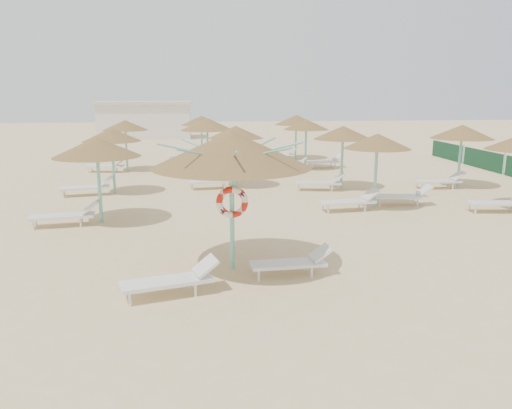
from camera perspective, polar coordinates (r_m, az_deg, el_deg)
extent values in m
plane|color=#DDB987|center=(11.94, -0.93, -7.08)|extent=(120.00, 120.00, 0.00)
cylinder|color=#72C5B5|center=(11.41, -2.76, -1.00)|extent=(0.11, 0.11, 2.68)
cone|color=brown|center=(11.15, -2.84, 6.32)|extent=(3.58, 3.58, 0.80)
cylinder|color=#72C5B5|center=(11.18, -2.82, 4.94)|extent=(0.20, 0.20, 0.12)
cylinder|color=#72C5B5|center=(11.23, 1.38, 6.17)|extent=(1.61, 0.04, 0.40)
cylinder|color=#72C5B5|center=(11.78, -0.16, 6.48)|extent=(1.17, 1.17, 0.40)
cylinder|color=#72C5B5|center=(11.97, -3.07, 6.56)|extent=(0.04, 1.61, 0.40)
cylinder|color=#72C5B5|center=(11.71, -5.86, 6.38)|extent=(1.17, 1.17, 0.40)
cylinder|color=#72C5B5|center=(11.14, -7.08, 6.02)|extent=(1.61, 0.04, 0.40)
cylinder|color=#72C5B5|center=(10.56, -5.81, 5.69)|extent=(1.17, 1.17, 0.40)
cylinder|color=#72C5B5|center=(10.34, -2.56, 5.59)|extent=(0.04, 1.61, 0.40)
cylinder|color=#72C5B5|center=(10.63, 0.50, 5.80)|extent=(1.17, 1.17, 0.40)
torus|color=red|center=(11.25, -2.74, 0.26)|extent=(0.73, 0.15, 0.73)
cylinder|color=silver|center=(10.08, -14.22, -10.52)|extent=(0.06, 0.06, 0.27)
cylinder|color=silver|center=(10.52, -14.57, -9.53)|extent=(0.06, 0.06, 0.27)
cylinder|color=silver|center=(10.29, -6.94, -9.71)|extent=(0.06, 0.06, 0.27)
cylinder|color=silver|center=(10.72, -7.60, -8.78)|extent=(0.06, 0.06, 0.27)
cube|color=silver|center=(10.34, -10.18, -8.68)|extent=(1.92, 1.05, 0.08)
cube|color=silver|center=(10.43, -5.80, -6.99)|extent=(0.60, 0.68, 0.35)
cylinder|color=silver|center=(10.99, 0.32, -8.17)|extent=(0.05, 0.05, 0.25)
cylinder|color=silver|center=(11.40, -0.08, -7.38)|extent=(0.05, 0.05, 0.25)
cylinder|color=silver|center=(11.26, 6.39, -7.73)|extent=(0.05, 0.05, 0.25)
cylinder|color=silver|center=(11.66, 5.77, -6.99)|extent=(0.05, 0.05, 0.25)
cube|color=silver|center=(11.28, 3.69, -6.77)|extent=(1.72, 0.66, 0.07)
cube|color=silver|center=(11.41, 7.41, -5.50)|extent=(0.47, 0.56, 0.32)
cylinder|color=#72C5B5|center=(16.42, -17.47, 1.98)|extent=(0.11, 0.11, 2.30)
cone|color=brown|center=(16.25, -17.76, 6.28)|extent=(2.69, 2.69, 0.61)
cylinder|color=#72C5B5|center=(16.27, -17.70, 5.44)|extent=(0.20, 0.20, 0.12)
cylinder|color=silver|center=(16.38, -24.12, -2.20)|extent=(0.06, 0.06, 0.28)
cylinder|color=silver|center=(16.86, -23.84, -1.78)|extent=(0.06, 0.06, 0.28)
cylinder|color=silver|center=(16.20, -19.41, -1.97)|extent=(0.06, 0.06, 0.28)
cylinder|color=silver|center=(16.68, -19.28, -1.54)|extent=(0.06, 0.06, 0.28)
cube|color=silver|center=(16.46, -21.29, -1.24)|extent=(1.97, 0.88, 0.08)
cube|color=silver|center=(16.32, -18.40, -0.27)|extent=(0.56, 0.66, 0.36)
cylinder|color=#72C5B5|center=(21.08, -15.99, 4.33)|extent=(0.11, 0.11, 2.30)
cone|color=brown|center=(20.94, -16.20, 7.66)|extent=(2.33, 2.33, 0.52)
cylinder|color=#72C5B5|center=(20.96, -16.16, 7.04)|extent=(0.20, 0.20, 0.12)
cylinder|color=silver|center=(20.88, -21.16, 1.07)|extent=(0.06, 0.06, 0.28)
cylinder|color=silver|center=(21.37, -21.07, 1.33)|extent=(0.06, 0.06, 0.28)
cylinder|color=silver|center=(20.81, -17.46, 1.31)|extent=(0.06, 0.06, 0.28)
cylinder|color=silver|center=(21.30, -17.45, 1.56)|extent=(0.06, 0.06, 0.28)
cube|color=silver|center=(21.04, -18.98, 1.82)|extent=(1.98, 0.95, 0.08)
cube|color=silver|center=(20.97, -16.71, 2.62)|extent=(0.59, 0.68, 0.36)
cylinder|color=#72C5B5|center=(27.09, -14.59, 6.18)|extent=(0.11, 0.11, 2.30)
cone|color=brown|center=(26.99, -14.73, 8.77)|extent=(2.34, 2.34, 0.53)
cylinder|color=#72C5B5|center=(27.01, -14.71, 8.28)|extent=(0.20, 0.20, 0.12)
cylinder|color=silver|center=(27.10, -18.67, 3.76)|extent=(0.06, 0.06, 0.28)
cylinder|color=silver|center=(27.55, -18.25, 3.93)|extent=(0.06, 0.06, 0.28)
cylinder|color=silver|center=(26.58, -16.00, 3.78)|extent=(0.06, 0.06, 0.28)
cylinder|color=silver|center=(27.04, -15.62, 3.95)|extent=(0.06, 0.06, 0.28)
cube|color=silver|center=(26.99, -16.92, 4.23)|extent=(1.99, 0.99, 0.08)
cube|color=silver|center=(26.65, -15.26, 4.76)|extent=(0.59, 0.68, 0.36)
cylinder|color=#72C5B5|center=(21.70, -2.31, 5.04)|extent=(0.11, 0.11, 2.30)
cone|color=brown|center=(21.57, -2.34, 8.28)|extent=(2.36, 2.36, 0.53)
cylinder|color=#72C5B5|center=(21.59, -2.34, 7.67)|extent=(0.20, 0.20, 0.12)
cylinder|color=silver|center=(21.09, -7.22, 1.95)|extent=(0.06, 0.06, 0.28)
cylinder|color=silver|center=(21.58, -7.35, 2.19)|extent=(0.06, 0.06, 0.28)
cylinder|color=silver|center=(21.25, -3.59, 2.11)|extent=(0.06, 0.06, 0.28)
cylinder|color=silver|center=(21.74, -3.80, 2.34)|extent=(0.06, 0.06, 0.28)
cube|color=silver|center=(21.39, -5.16, 2.64)|extent=(1.96, 0.83, 0.08)
cube|color=silver|center=(21.47, -2.92, 3.36)|extent=(0.55, 0.65, 0.36)
cylinder|color=#72C5B5|center=(26.86, -5.54, 6.47)|extent=(0.11, 0.11, 2.30)
cone|color=brown|center=(26.75, -5.60, 9.13)|extent=(2.86, 2.86, 0.64)
cylinder|color=#72C5B5|center=(26.77, -5.59, 8.60)|extent=(0.20, 0.20, 0.12)
cylinder|color=silver|center=(26.34, -9.58, 4.02)|extent=(0.06, 0.06, 0.28)
cylinder|color=silver|center=(26.83, -9.59, 4.17)|extent=(0.06, 0.06, 0.28)
cylinder|color=silver|center=(26.37, -6.64, 4.12)|extent=(0.06, 0.06, 0.28)
cylinder|color=silver|center=(26.87, -6.70, 4.27)|extent=(0.06, 0.06, 0.28)
cube|color=silver|center=(26.57, -7.87, 4.54)|extent=(1.93, 0.73, 0.08)
cube|color=silver|center=(26.58, -6.05, 5.11)|extent=(0.52, 0.63, 0.36)
cylinder|color=silver|center=(27.09, -4.89, 4.38)|extent=(0.06, 0.06, 0.28)
cylinder|color=silver|center=(27.58, -4.85, 4.53)|extent=(0.06, 0.06, 0.28)
cylinder|color=silver|center=(27.07, -2.03, 4.42)|extent=(0.06, 0.06, 0.28)
cylinder|color=silver|center=(27.56, -2.04, 4.57)|extent=(0.06, 0.06, 0.28)
cube|color=silver|center=(27.29, -3.19, 4.85)|extent=(1.93, 0.73, 0.08)
cube|color=silver|center=(27.27, -1.41, 5.37)|extent=(0.52, 0.63, 0.36)
cylinder|color=#72C5B5|center=(18.16, 13.50, 3.20)|extent=(0.11, 0.11, 2.30)
cone|color=brown|center=(18.01, 13.70, 7.05)|extent=(2.34, 2.34, 0.53)
cylinder|color=#72C5B5|center=(18.03, 13.67, 6.33)|extent=(0.20, 0.20, 0.12)
cylinder|color=silver|center=(17.12, 8.26, -0.60)|extent=(0.06, 0.06, 0.28)
cylinder|color=silver|center=(17.57, 7.68, -0.23)|extent=(0.06, 0.06, 0.28)
cylinder|color=silver|center=(17.64, 12.36, -0.37)|extent=(0.06, 0.06, 0.28)
cylinder|color=silver|center=(18.08, 11.69, -0.02)|extent=(0.06, 0.06, 0.28)
cube|color=silver|center=(17.60, 10.42, 0.29)|extent=(1.96, 0.84, 0.08)
cube|color=silver|center=(17.90, 12.95, 1.17)|extent=(0.55, 0.65, 0.36)
cylinder|color=silver|center=(18.58, 14.00, 0.20)|extent=(0.06, 0.06, 0.28)
cylinder|color=silver|center=(19.05, 13.65, 0.53)|extent=(0.06, 0.06, 0.28)
cylinder|color=silver|center=(18.94, 17.97, 0.19)|extent=(0.06, 0.06, 0.28)
cylinder|color=silver|center=(19.40, 17.54, 0.51)|extent=(0.06, 0.06, 0.28)
cube|color=silver|center=(18.98, 16.20, 0.89)|extent=(1.96, 0.84, 0.08)
cube|color=silver|center=(19.18, 18.69, 1.58)|extent=(0.55, 0.65, 0.36)
cylinder|color=#72C5B5|center=(21.66, 9.80, 4.85)|extent=(0.11, 0.11, 2.30)
cone|color=brown|center=(21.53, 9.92, 8.11)|extent=(2.50, 2.50, 0.56)
cylinder|color=#72C5B5|center=(21.55, 9.90, 7.49)|extent=(0.20, 0.20, 0.12)
cylinder|color=silver|center=(20.87, 4.98, 1.89)|extent=(0.06, 0.06, 0.28)
cylinder|color=silver|center=(21.36, 4.93, 2.14)|extent=(0.06, 0.06, 0.28)
cylinder|color=silver|center=(20.96, 8.67, 1.84)|extent=(0.06, 0.06, 0.28)
cylinder|color=silver|center=(21.45, 8.54, 2.09)|extent=(0.06, 0.06, 0.28)
cube|color=silver|center=(21.13, 7.13, 2.47)|extent=(1.97, 0.92, 0.08)
cube|color=silver|center=(21.17, 9.45, 3.07)|extent=(0.57, 0.67, 0.36)
cylinder|color=#72C5B5|center=(26.90, 5.69, 6.48)|extent=(0.11, 0.11, 2.30)
cone|color=brown|center=(26.80, 5.75, 9.10)|extent=(2.42, 2.42, 0.54)
cylinder|color=#72C5B5|center=(26.81, 5.74, 8.60)|extent=(0.20, 0.20, 0.12)
cylinder|color=silver|center=(26.21, 1.72, 4.15)|extent=(0.06, 0.06, 0.28)
cylinder|color=silver|center=(26.71, 1.77, 4.30)|extent=(0.06, 0.06, 0.28)
cylinder|color=silver|center=(26.19, 4.68, 4.10)|extent=(0.06, 0.06, 0.28)
cylinder|color=silver|center=(26.68, 4.67, 4.26)|extent=(0.06, 0.06, 0.28)
cube|color=silver|center=(26.41, 3.49, 4.59)|extent=(1.98, 0.95, 0.08)
cube|color=silver|center=(26.38, 5.35, 5.07)|extent=(0.59, 0.68, 0.36)
cylinder|color=silver|center=(27.02, 6.43, 4.33)|extent=(0.06, 0.06, 0.28)
cylinder|color=silver|center=(27.48, 6.03, 4.48)|extent=(0.06, 0.06, 0.28)
cylinder|color=silver|center=(27.57, 9.02, 4.42)|extent=(0.06, 0.06, 0.28)
cylinder|color=silver|center=(28.02, 8.58, 4.56)|extent=(0.06, 0.06, 0.28)
cube|color=silver|center=(27.54, 7.78, 4.83)|extent=(1.98, 0.95, 0.08)
cube|color=silver|center=(27.87, 9.39, 5.36)|extent=(0.59, 0.68, 0.36)
cylinder|color=silver|center=(18.50, 23.81, -0.56)|extent=(0.06, 0.06, 0.28)
cylinder|color=silver|center=(18.95, 23.23, -0.22)|extent=(0.06, 0.06, 0.28)
cylinder|color=silver|center=(19.51, 26.90, -0.22)|extent=(0.06, 0.06, 0.28)
cube|color=silver|center=(19.01, 25.79, 0.14)|extent=(1.96, 0.84, 0.08)
cylinder|color=#72C5B5|center=(23.47, 22.24, 4.69)|extent=(0.11, 0.11, 2.30)
cone|color=brown|center=(23.35, 22.50, 7.70)|extent=(2.65, 2.65, 0.60)
cylinder|color=#72C5B5|center=(23.37, 22.45, 7.12)|extent=(0.20, 0.20, 0.12)
cylinder|color=silver|center=(22.21, 18.47, 1.93)|extent=(0.06, 0.06, 0.28)
cylinder|color=silver|center=(22.66, 17.96, 2.17)|extent=(0.06, 0.06, 0.28)
cylinder|color=silver|center=(22.79, 21.58, 1.96)|extent=(0.06, 0.06, 0.28)
cylinder|color=silver|center=(23.23, 21.02, 2.19)|extent=(0.06, 0.06, 0.28)
cube|color=silver|center=(22.73, 20.09, 2.51)|extent=(1.91, 0.64, 0.08)
cube|color=silver|center=(23.08, 22.05, 3.10)|extent=(0.49, 0.61, 0.36)
cylinder|color=#72C5B5|center=(30.72, -6.22, 7.24)|extent=(0.11, 0.11, 2.30)
cone|color=brown|center=(30.63, -6.27, 9.53)|extent=(2.45, 2.45, 0.55)
cylinder|color=#72C5B5|center=(30.64, -6.26, 9.10)|extent=(0.20, 0.20, 0.12)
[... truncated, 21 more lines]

